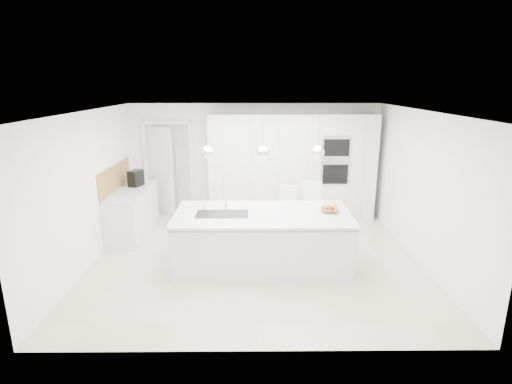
{
  "coord_description": "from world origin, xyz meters",
  "views": [
    {
      "loc": [
        -0.06,
        -6.37,
        2.94
      ],
      "look_at": [
        0.0,
        0.3,
        1.1
      ],
      "focal_mm": 28.0,
      "sensor_mm": 36.0,
      "label": 1
    }
  ],
  "objects_px": {
    "island_base": "(262,241)",
    "bar_stool_left": "(288,216)",
    "espresso_machine": "(136,178)",
    "bar_stool_right": "(312,213)",
    "fruit_bowl": "(329,210)"
  },
  "relations": [
    {
      "from": "island_base",
      "to": "fruit_bowl",
      "type": "distance_m",
      "value": 1.21
    },
    {
      "from": "bar_stool_right",
      "to": "fruit_bowl",
      "type": "bearing_deg",
      "value": -63.95
    },
    {
      "from": "espresso_machine",
      "to": "bar_stool_right",
      "type": "xyz_separation_m",
      "value": [
        3.49,
        -0.8,
        -0.49
      ]
    },
    {
      "from": "bar_stool_left",
      "to": "espresso_machine",
      "type": "bearing_deg",
      "value": -173.64
    },
    {
      "from": "island_base",
      "to": "espresso_machine",
      "type": "height_order",
      "value": "espresso_machine"
    },
    {
      "from": "espresso_machine",
      "to": "bar_stool_left",
      "type": "xyz_separation_m",
      "value": [
        3.02,
        -0.88,
        -0.52
      ]
    },
    {
      "from": "island_base",
      "to": "bar_stool_left",
      "type": "height_order",
      "value": "bar_stool_left"
    },
    {
      "from": "fruit_bowl",
      "to": "island_base",
      "type": "bearing_deg",
      "value": -175.0
    },
    {
      "from": "island_base",
      "to": "bar_stool_left",
      "type": "relative_size",
      "value": 2.57
    },
    {
      "from": "fruit_bowl",
      "to": "bar_stool_right",
      "type": "xyz_separation_m",
      "value": [
        -0.13,
        0.92,
        -0.36
      ]
    },
    {
      "from": "espresso_machine",
      "to": "fruit_bowl",
      "type": "bearing_deg",
      "value": -5.61
    },
    {
      "from": "bar_stool_right",
      "to": "espresso_machine",
      "type": "bearing_deg",
      "value": -175.15
    },
    {
      "from": "bar_stool_left",
      "to": "bar_stool_right",
      "type": "relative_size",
      "value": 0.94
    },
    {
      "from": "espresso_machine",
      "to": "island_base",
      "type": "bearing_deg",
      "value": -15.87
    },
    {
      "from": "island_base",
      "to": "fruit_bowl",
      "type": "bearing_deg",
      "value": 5.0
    }
  ]
}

